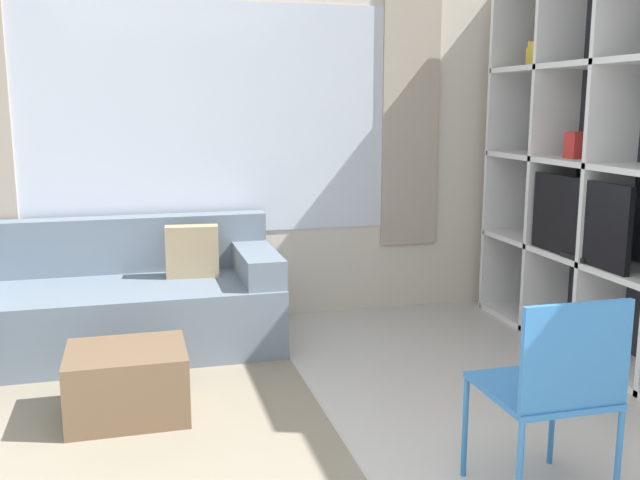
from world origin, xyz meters
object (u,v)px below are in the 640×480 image
(shelving_unit, at_px, (615,167))
(folding_chair, at_px, (554,382))
(couch_main, at_px, (118,304))
(ottoman, at_px, (128,383))

(shelving_unit, distance_m, folding_chair, 2.03)
(couch_main, relative_size, folding_chair, 2.35)
(shelving_unit, distance_m, couch_main, 3.19)
(couch_main, height_order, folding_chair, folding_chair)
(ottoman, xyz_separation_m, folding_chair, (1.58, -1.27, 0.34))
(couch_main, distance_m, folding_chair, 2.87)
(couch_main, height_order, ottoman, couch_main)
(shelving_unit, relative_size, ottoman, 4.15)
(shelving_unit, relative_size, couch_main, 1.19)
(couch_main, relative_size, ottoman, 3.48)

